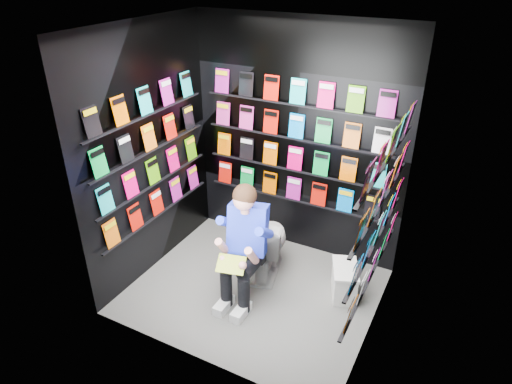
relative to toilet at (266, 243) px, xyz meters
The scene contains 14 objects.
floor 0.51m from the toilet, 84.03° to the right, with size 2.40×2.40×0.00m, color #61615E.
ceiling 2.26m from the toilet, 84.03° to the right, with size 2.40×2.40×0.00m, color white.
wall_back 1.14m from the toilet, 86.75° to the left, with size 2.40×0.04×2.60m, color black.
wall_front 1.64m from the toilet, 88.44° to the right, with size 2.40×0.04×2.60m, color black.
wall_left 1.53m from the toilet, 163.17° to the right, with size 0.04×2.00×2.60m, color black.
wall_right 1.59m from the toilet, 15.88° to the right, with size 0.04×2.00×2.60m, color black.
comics_back 1.12m from the toilet, 86.59° to the left, with size 2.10×0.06×1.37m, color #E30366, non-canonical shape.
comics_left 1.51m from the toilet, 162.75° to the right, with size 0.06×1.70×1.37m, color #E30366, non-canonical shape.
comics_right 1.57m from the toilet, 16.25° to the right, with size 0.06×1.70×1.37m, color #E30366, non-canonical shape.
toilet is the anchor object (origin of this frame).
longbox 0.90m from the toilet, ahead, with size 0.22×0.40×0.30m, color white.
longbox_lid 0.87m from the toilet, ahead, with size 0.24×0.42×0.03m, color white.
reader 0.55m from the toilet, 90.00° to the right, with size 0.51×0.74×1.36m, color #1727C3, non-canonical shape.
held_comic 0.76m from the toilet, 90.00° to the right, with size 0.26×0.01×0.18m, color green.
Camera 1 is at (1.73, -3.26, 3.13)m, focal length 32.00 mm.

